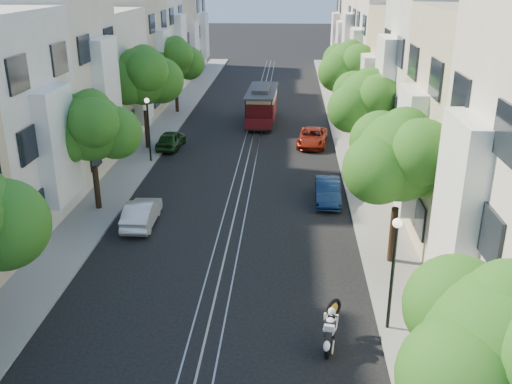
% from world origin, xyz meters
% --- Properties ---
extents(ground, '(200.00, 200.00, 0.00)m').
position_xyz_m(ground, '(0.00, 28.00, 0.00)').
color(ground, black).
rests_on(ground, ground).
extents(sidewalk_east, '(2.50, 80.00, 0.12)m').
position_xyz_m(sidewalk_east, '(7.25, 28.00, 0.06)').
color(sidewalk_east, gray).
rests_on(sidewalk_east, ground).
extents(sidewalk_west, '(2.50, 80.00, 0.12)m').
position_xyz_m(sidewalk_west, '(-7.25, 28.00, 0.06)').
color(sidewalk_west, gray).
rests_on(sidewalk_west, ground).
extents(rail_left, '(0.06, 80.00, 0.02)m').
position_xyz_m(rail_left, '(-0.55, 28.00, 0.01)').
color(rail_left, gray).
rests_on(rail_left, ground).
extents(rail_slot, '(0.06, 80.00, 0.02)m').
position_xyz_m(rail_slot, '(0.00, 28.00, 0.01)').
color(rail_slot, gray).
rests_on(rail_slot, ground).
extents(rail_right, '(0.06, 80.00, 0.02)m').
position_xyz_m(rail_right, '(0.55, 28.00, 0.01)').
color(rail_right, gray).
rests_on(rail_right, ground).
extents(lane_line, '(0.08, 80.00, 0.01)m').
position_xyz_m(lane_line, '(0.00, 28.00, 0.00)').
color(lane_line, tan).
rests_on(lane_line, ground).
extents(townhouses_east, '(7.75, 72.00, 12.00)m').
position_xyz_m(townhouses_east, '(11.87, 27.91, 5.18)').
color(townhouses_east, beige).
rests_on(townhouses_east, ground).
extents(townhouses_west, '(7.75, 72.00, 11.76)m').
position_xyz_m(townhouses_west, '(-11.87, 27.91, 5.08)').
color(townhouses_west, silver).
rests_on(townhouses_west, ground).
extents(tree_e_a, '(4.72, 3.87, 6.27)m').
position_xyz_m(tree_e_a, '(7.26, -3.02, 4.40)').
color(tree_e_a, black).
rests_on(tree_e_a, ground).
extents(tree_e_b, '(4.93, 4.08, 6.68)m').
position_xyz_m(tree_e_b, '(7.26, 8.98, 4.73)').
color(tree_e_b, black).
rests_on(tree_e_b, ground).
extents(tree_e_c, '(4.84, 3.99, 6.52)m').
position_xyz_m(tree_e_c, '(7.26, 19.98, 4.60)').
color(tree_e_c, black).
rests_on(tree_e_c, ground).
extents(tree_e_d, '(5.01, 4.16, 6.85)m').
position_xyz_m(tree_e_d, '(7.26, 30.98, 4.87)').
color(tree_e_d, black).
rests_on(tree_e_d, ground).
extents(tree_w_b, '(4.72, 3.87, 6.27)m').
position_xyz_m(tree_w_b, '(-7.14, 13.98, 4.40)').
color(tree_w_b, black).
rests_on(tree_w_b, ground).
extents(tree_w_c, '(5.13, 4.28, 7.09)m').
position_xyz_m(tree_w_c, '(-7.14, 24.98, 5.07)').
color(tree_w_c, black).
rests_on(tree_w_c, ground).
extents(tree_w_d, '(4.84, 3.99, 6.52)m').
position_xyz_m(tree_w_d, '(-7.14, 35.98, 4.60)').
color(tree_w_d, black).
rests_on(tree_w_d, ground).
extents(lamp_east, '(0.32, 0.32, 4.16)m').
position_xyz_m(lamp_east, '(6.30, 4.00, 2.85)').
color(lamp_east, black).
rests_on(lamp_east, ground).
extents(lamp_west, '(0.32, 0.32, 4.16)m').
position_xyz_m(lamp_west, '(-6.30, 22.00, 2.85)').
color(lamp_west, black).
rests_on(lamp_west, ground).
extents(sportbike_rider, '(0.74, 1.88, 1.49)m').
position_xyz_m(sportbike_rider, '(4.22, 2.91, 0.82)').
color(sportbike_rider, black).
rests_on(sportbike_rider, ground).
extents(cable_car, '(2.49, 7.33, 2.79)m').
position_xyz_m(cable_car, '(0.45, 32.87, 1.65)').
color(cable_car, black).
rests_on(cable_car, ground).
extents(parked_car_e_mid, '(1.37, 3.76, 1.23)m').
position_xyz_m(parked_car_e_mid, '(4.88, 15.87, 0.62)').
color(parked_car_e_mid, '#0C1E3D').
rests_on(parked_car_e_mid, ground).
extents(parked_car_e_far, '(2.49, 4.51, 1.20)m').
position_xyz_m(parked_car_e_far, '(4.40, 26.59, 0.60)').
color(parked_car_e_far, maroon).
rests_on(parked_car_e_far, ground).
extents(parked_car_w_mid, '(1.41, 3.82, 1.25)m').
position_xyz_m(parked_car_w_mid, '(-4.46, 12.31, 0.62)').
color(parked_car_w_mid, silver).
rests_on(parked_car_w_mid, ground).
extents(parked_car_w_far, '(1.76, 3.84, 1.28)m').
position_xyz_m(parked_car_w_far, '(-5.60, 25.30, 0.64)').
color(parked_car_w_far, '#153415').
rests_on(parked_car_w_far, ground).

